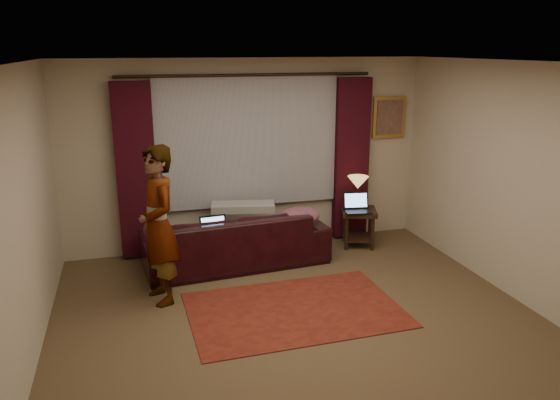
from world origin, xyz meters
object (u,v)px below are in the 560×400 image
object	(u,v)px
sofa	(235,229)
laptop_sofa	(215,228)
end_table	(358,228)
person	(158,225)
tiffany_lamp	(358,193)
laptop_table	(358,203)

from	to	relation	value
sofa	laptop_sofa	world-z (taller)	sofa
end_table	person	xyz separation A→B (m)	(-2.80, -1.00, 0.61)
laptop_sofa	end_table	world-z (taller)	laptop_sofa
sofa	laptop_sofa	bearing A→B (deg)	35.26
laptop_sofa	person	distance (m)	0.95
end_table	tiffany_lamp	bearing A→B (deg)	100.35
laptop_table	person	xyz separation A→B (m)	(-2.73, -0.89, 0.21)
laptop_sofa	end_table	bearing A→B (deg)	6.11
sofa	person	bearing A→B (deg)	34.25
sofa	laptop_sofa	xyz separation A→B (m)	(-0.29, -0.25, 0.12)
end_table	tiffany_lamp	size ratio (longest dim) A/B	1.16
sofa	laptop_table	bearing A→B (deg)	177.20
laptop_sofa	tiffany_lamp	distance (m)	2.15
end_table	tiffany_lamp	xyz separation A→B (m)	(-0.01, 0.06, 0.50)
laptop_sofa	sofa	bearing A→B (deg)	34.89
tiffany_lamp	laptop_table	distance (m)	0.21
tiffany_lamp	person	size ratio (longest dim) A/B	0.26
end_table	person	size ratio (longest dim) A/B	0.31
sofa	tiffany_lamp	bearing A→B (deg)	-177.56
end_table	laptop_table	distance (m)	0.42
laptop_table	laptop_sofa	bearing A→B (deg)	-162.03
laptop_sofa	end_table	distance (m)	2.16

